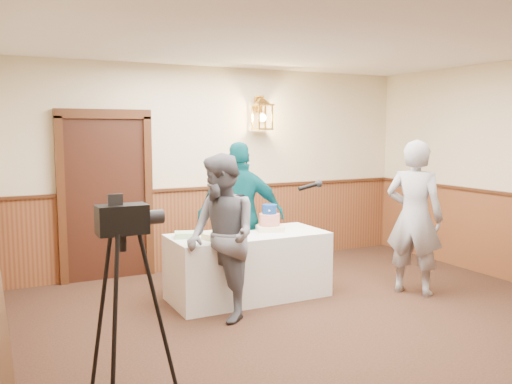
# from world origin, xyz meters

# --- Properties ---
(ground) EXTENTS (7.00, 7.00, 0.00)m
(ground) POSITION_xyz_m (0.00, 0.00, 0.00)
(ground) COLOR black
(ground) RESTS_ON ground
(room_shell) EXTENTS (6.02, 7.02, 2.81)m
(room_shell) POSITION_xyz_m (-0.05, 0.45, 1.52)
(room_shell) COLOR beige
(room_shell) RESTS_ON ground
(display_table) EXTENTS (1.80, 0.80, 0.75)m
(display_table) POSITION_xyz_m (-0.32, 1.90, 0.38)
(display_table) COLOR silver
(display_table) RESTS_ON ground
(tiered_cake) EXTENTS (0.37, 0.37, 0.31)m
(tiered_cake) POSITION_xyz_m (-0.01, 1.96, 0.87)
(tiered_cake) COLOR beige
(tiered_cake) RESTS_ON display_table
(sheet_cake_yellow) EXTENTS (0.39, 0.35, 0.07)m
(sheet_cake_yellow) POSITION_xyz_m (-0.73, 1.78, 0.78)
(sheet_cake_yellow) COLOR #D4D881
(sheet_cake_yellow) RESTS_ON display_table
(sheet_cake_green) EXTENTS (0.31, 0.28, 0.06)m
(sheet_cake_green) POSITION_xyz_m (-1.02, 2.00, 0.78)
(sheet_cake_green) COLOR #99C188
(sheet_cake_green) RESTS_ON display_table
(interviewer) EXTENTS (1.53, 0.88, 1.70)m
(interviewer) POSITION_xyz_m (-0.87, 1.38, 0.85)
(interviewer) COLOR #55565D
(interviewer) RESTS_ON ground
(baker) EXTENTS (0.72, 0.79, 1.82)m
(baker) POSITION_xyz_m (1.49, 1.17, 0.91)
(baker) COLOR gray
(baker) RESTS_ON ground
(assistant_p) EXTENTS (1.14, 0.81, 1.79)m
(assistant_p) POSITION_xyz_m (-0.24, 2.26, 0.89)
(assistant_p) COLOR #074A4F
(assistant_p) RESTS_ON ground
(tv_camera_rig) EXTENTS (0.55, 0.52, 1.42)m
(tv_camera_rig) POSITION_xyz_m (-2.14, 0.16, 0.64)
(tv_camera_rig) COLOR black
(tv_camera_rig) RESTS_ON ground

